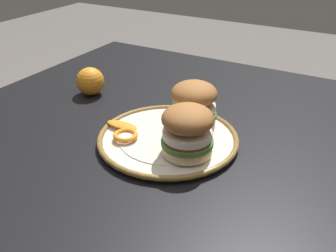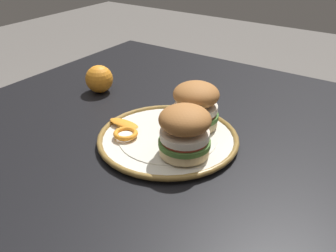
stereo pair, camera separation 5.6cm
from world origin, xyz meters
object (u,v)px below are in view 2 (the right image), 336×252
dinner_plate (168,138)px  sandwich_half_left (196,104)px  dining_table (205,174)px  sandwich_half_right (185,131)px  whole_orange (99,79)px

dinner_plate → sandwich_half_left: sandwich_half_left is taller
dining_table → dinner_plate: bearing=-139.1°
dinner_plate → dining_table: bearing=40.9°
dinner_plate → sandwich_half_right: size_ratio=2.34×
dining_table → sandwich_half_right: bearing=-89.1°
sandwich_half_right → dinner_plate: bearing=150.0°
dining_table → sandwich_half_right: 0.19m
sandwich_half_right → whole_orange: sandwich_half_right is taller
sandwich_half_left → sandwich_half_right: size_ratio=1.00×
sandwich_half_right → whole_orange: (-0.38, 0.16, -0.03)m
sandwich_half_left → dining_table: bearing=-22.1°
dining_table → whole_orange: 0.40m
dinner_plate → whole_orange: 0.33m
whole_orange → dinner_plate: bearing=-20.7°
dining_table → sandwich_half_right: size_ratio=9.68×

